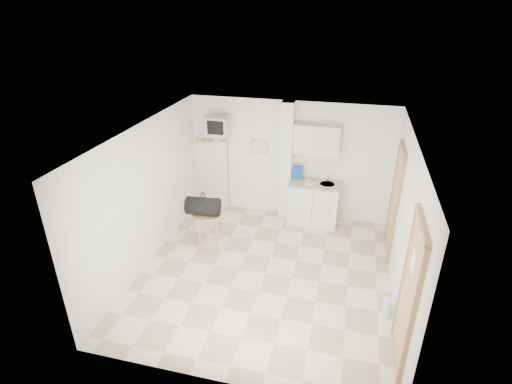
% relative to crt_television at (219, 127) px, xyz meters
% --- Properties ---
extents(ground, '(4.50, 4.50, 0.00)m').
position_rel_crt_television_xyz_m(ground, '(1.45, -2.02, -1.94)').
color(ground, beige).
rests_on(ground, ground).
extents(room_envelope, '(4.24, 4.54, 2.55)m').
position_rel_crt_television_xyz_m(room_envelope, '(1.69, -1.93, -0.40)').
color(room_envelope, white).
rests_on(room_envelope, ground).
extents(kitchenette, '(1.03, 0.58, 2.10)m').
position_rel_crt_television_xyz_m(kitchenette, '(2.02, -0.02, -1.13)').
color(kitchenette, silver).
rests_on(kitchenette, ground).
extents(crt_television, '(0.44, 0.45, 2.15)m').
position_rel_crt_television_xyz_m(crt_television, '(0.00, 0.00, 0.00)').
color(crt_television, slate).
rests_on(crt_television, ground).
extents(round_table, '(0.54, 0.54, 0.71)m').
position_rel_crt_television_xyz_m(round_table, '(0.20, -1.44, -1.35)').
color(round_table, '#A7774B').
rests_on(round_table, ground).
extents(duffel_bag, '(0.64, 0.39, 0.45)m').
position_rel_crt_television_xyz_m(duffel_bag, '(0.16, -1.49, -1.06)').
color(duffel_bag, black).
rests_on(duffel_bag, round_table).
extents(water_bottle, '(0.12, 0.12, 0.37)m').
position_rel_crt_television_xyz_m(water_bottle, '(3.43, -2.60, -1.77)').
color(water_bottle, '#B1D5F4').
rests_on(water_bottle, ground).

